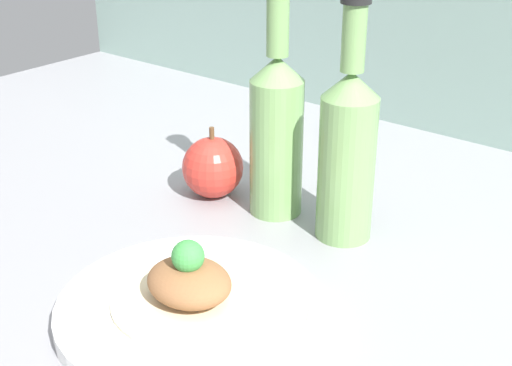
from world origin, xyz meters
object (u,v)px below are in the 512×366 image
at_px(cider_bottle_left, 276,129).
at_px(cider_bottle_right, 347,149).
at_px(apple, 213,167).
at_px(plated_food, 189,284).
at_px(plate, 190,308).

distance_m(cider_bottle_left, cider_bottle_right, 0.11).
bearing_deg(apple, plated_food, -52.71).
height_order(plate, cider_bottle_left, cider_bottle_left).
bearing_deg(apple, cider_bottle_right, 4.95).
bearing_deg(plate, cider_bottle_left, 107.77).
bearing_deg(plated_food, cider_bottle_left, 107.77).
bearing_deg(cider_bottle_right, plate, -96.19).
distance_m(plate, apple, 0.30).
relative_size(plated_food, cider_bottle_left, 0.54).
distance_m(cider_bottle_right, apple, 0.22).
height_order(plate, plated_food, plated_food).
relative_size(plate, cider_bottle_right, 0.92).
height_order(plate, apple, apple).
height_order(plated_food, cider_bottle_right, cider_bottle_right).
relative_size(plate, plated_food, 1.71).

